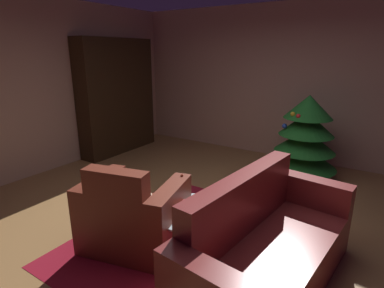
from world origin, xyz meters
The scene contains 11 objects.
ground_plane centered at (0.00, 0.00, 0.00)m, with size 7.56×7.56×0.00m, color #9D6F40.
wall_back centered at (0.00, 2.94, 1.39)m, with size 6.42×0.06×2.78m, color tan.
wall_left centered at (-3.18, 0.00, 1.39)m, with size 0.06×5.94×2.78m, color tan.
area_rug centered at (0.13, -0.38, 0.00)m, with size 2.44×2.42×0.01m, color maroon.
bookshelf_unit centered at (-2.93, 1.61, 1.08)m, with size 0.37×1.68×2.19m.
armchair_red centered at (-0.44, -0.76, 0.33)m, with size 1.12×0.97×0.93m.
couch_red centered at (0.89, -0.56, 0.33)m, with size 0.98×1.99×0.96m.
coffee_table centered at (0.05, -0.47, 0.39)m, with size 0.78×0.78×0.42m.
book_stack_on_table centered at (0.07, -0.52, 0.48)m, with size 0.21×0.18×0.11m.
bottle_on_table centered at (-0.12, -0.34, 0.54)m, with size 0.07×0.07×0.30m.
decorated_tree centered at (0.53, 2.11, 0.66)m, with size 1.03×1.03×1.31m.
Camera 1 is at (1.58, -2.76, 1.93)m, focal length 28.88 mm.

